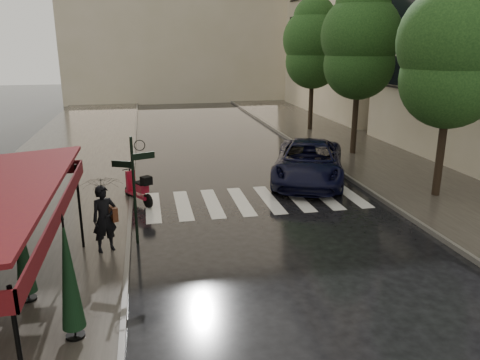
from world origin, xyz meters
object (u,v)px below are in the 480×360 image
object	(u,v)px
scooter	(139,189)
parked_car	(309,162)
parasol_back	(22,250)
pedestrian_with_umbrella	(102,191)
parasol_front	(69,274)

from	to	relation	value
scooter	parked_car	distance (m)	7.03
parked_car	parasol_back	xyz separation A→B (m)	(-9.20, -7.91, 0.48)
scooter	parasol_back	world-z (taller)	parasol_back
pedestrian_with_umbrella	parasol_front	size ratio (longest dim) A/B	1.04
pedestrian_with_umbrella	parasol_back	bearing A→B (deg)	-147.13
scooter	parked_car	world-z (taller)	parked_car
parked_car	parasol_front	size ratio (longest dim) A/B	2.41
pedestrian_with_umbrella	scooter	bearing A→B (deg)	54.49
parked_car	parasol_back	bearing A→B (deg)	-118.07
parked_car	parasol_back	distance (m)	12.14
scooter	parasol_back	distance (m)	6.84
pedestrian_with_umbrella	parasol_front	bearing A→B (deg)	-118.63
parasol_front	parasol_back	distance (m)	2.00
pedestrian_with_umbrella	parked_car	bearing A→B (deg)	12.24
scooter	parasol_front	world-z (taller)	parasol_front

